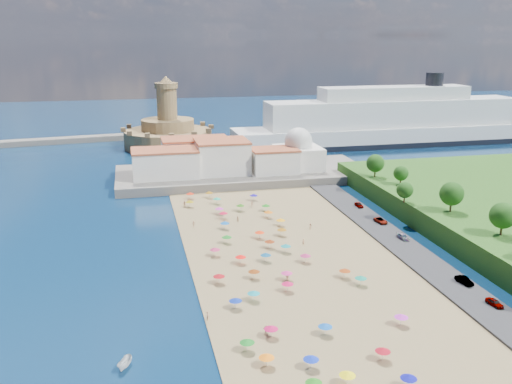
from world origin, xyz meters
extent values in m
plane|color=#071938|center=(0.00, 0.00, 0.00)|extent=(700.00, 700.00, 0.00)
cube|color=#59544C|center=(10.00, 73.00, 1.50)|extent=(90.00, 36.00, 3.00)
cube|color=#59544C|center=(-12.00, 108.00, 1.20)|extent=(18.00, 70.00, 2.40)
cube|color=silver|center=(-18.00, 69.00, 7.50)|extent=(22.00, 14.00, 9.00)
cube|color=silver|center=(2.00, 71.00, 8.50)|extent=(18.00, 16.00, 11.00)
cube|color=silver|center=(20.00, 67.00, 7.00)|extent=(16.00, 12.00, 8.00)
cube|color=silver|center=(-6.00, 83.00, 8.00)|extent=(24.00, 14.00, 10.00)
cube|color=silver|center=(30.00, 71.00, 7.00)|extent=(16.00, 16.00, 8.00)
sphere|color=silver|center=(30.00, 71.00, 13.00)|extent=(10.00, 10.00, 10.00)
cylinder|color=silver|center=(30.00, 71.00, 16.80)|extent=(1.20, 1.20, 1.60)
cylinder|color=#9A774D|center=(-12.00, 138.00, 4.00)|extent=(40.00, 40.00, 8.00)
cylinder|color=#9A774D|center=(-12.00, 138.00, 10.50)|extent=(24.00, 24.00, 5.00)
cylinder|color=#9A774D|center=(-12.00, 138.00, 20.00)|extent=(9.00, 9.00, 14.00)
cylinder|color=#9A774D|center=(-12.00, 138.00, 28.20)|extent=(10.40, 10.40, 2.40)
cone|color=#9A774D|center=(-12.00, 138.00, 30.90)|extent=(6.00, 6.00, 3.00)
cube|color=black|center=(91.35, 121.95, 1.22)|extent=(152.12, 23.92, 2.44)
cube|color=silver|center=(91.35, 121.95, 4.53)|extent=(151.12, 23.51, 9.06)
cube|color=silver|center=(91.35, 121.95, 15.09)|extent=(120.90, 19.21, 12.07)
cube|color=silver|center=(91.35, 121.95, 24.15)|extent=(70.56, 14.73, 6.04)
cylinder|color=black|center=(111.47, 122.14, 30.18)|extent=(8.05, 8.05, 6.04)
cylinder|color=gray|center=(-4.96, 26.74, 1.25)|extent=(0.07, 0.07, 2.00)
cone|color=red|center=(-4.96, 26.74, 2.15)|extent=(2.50, 2.50, 0.60)
cylinder|color=gray|center=(7.54, 24.89, 1.25)|extent=(0.07, 0.07, 2.00)
cone|color=orange|center=(7.54, 24.89, 2.15)|extent=(2.50, 2.50, 0.60)
cylinder|color=gray|center=(7.68, -49.99, 1.25)|extent=(0.07, 0.07, 2.00)
cone|color=#A40D1C|center=(7.68, -49.99, 2.15)|extent=(2.50, 2.50, 0.60)
cylinder|color=gray|center=(-10.66, -47.74, 1.25)|extent=(0.07, 0.07, 2.00)
cone|color=orange|center=(-10.66, -47.74, 2.15)|extent=(2.50, 2.50, 0.60)
cylinder|color=gray|center=(-4.10, -49.73, 1.25)|extent=(0.07, 0.07, 2.00)
cone|color=#0E2ABA|center=(-4.10, -49.73, 2.15)|extent=(2.50, 2.50, 0.60)
cylinder|color=gray|center=(1.12, -17.22, 1.25)|extent=(0.07, 0.07, 2.00)
cone|color=#CB2B79|center=(1.12, -17.22, 2.15)|extent=(2.50, 2.50, 0.60)
cylinder|color=gray|center=(-12.68, -42.69, 1.25)|extent=(0.07, 0.07, 2.00)
cone|color=#14741D|center=(-12.68, -42.69, 2.15)|extent=(2.50, 2.50, 0.60)
cylinder|color=gray|center=(-7.81, -39.23, 1.25)|extent=(0.07, 0.07, 2.00)
cone|color=#C00F4D|center=(-7.81, -39.23, 2.15)|extent=(2.50, 2.50, 0.60)
cylinder|color=gray|center=(8.35, 31.16, 1.25)|extent=(0.07, 0.07, 2.00)
cone|color=#167214|center=(8.35, 31.16, 2.15)|extent=(2.50, 2.50, 0.60)
cylinder|color=gray|center=(-6.05, 17.99, 1.25)|extent=(0.07, 0.07, 2.00)
cone|color=#0D56AE|center=(-6.05, 17.99, 2.15)|extent=(2.50, 2.50, 0.60)
cylinder|color=gray|center=(1.28, 8.80, 1.25)|extent=(0.07, 0.07, 2.00)
cone|color=#FC330B|center=(1.28, 8.80, 2.15)|extent=(2.50, 2.50, 0.60)
cylinder|color=gray|center=(5.17, -1.95, 1.25)|extent=(0.07, 0.07, 2.00)
cone|color=#0E7983|center=(5.17, -1.95, 2.15)|extent=(2.50, 2.50, 0.60)
cylinder|color=gray|center=(-0.20, -22.47, 1.25)|extent=(0.07, 0.07, 2.00)
cone|color=#C40F48|center=(-0.20, -22.47, 2.15)|extent=(2.50, 2.50, 0.60)
cylinder|color=gray|center=(-11.84, 48.92, 1.25)|extent=(0.07, 0.07, 2.00)
cone|color=red|center=(-11.84, 48.92, 2.15)|extent=(2.50, 2.50, 0.60)
cylinder|color=gray|center=(-0.21, -54.95, 1.25)|extent=(0.07, 0.07, 2.00)
cone|color=#FAEB0D|center=(-0.21, -54.95, 2.15)|extent=(2.50, 2.50, 0.60)
cylinder|color=gray|center=(15.27, -23.03, 1.25)|extent=(0.07, 0.07, 2.00)
cone|color=#0E866D|center=(15.27, -23.03, 2.15)|extent=(2.50, 2.50, 0.60)
cone|color=#1E7D16|center=(-5.62, -55.64, 2.15)|extent=(2.50, 2.50, 0.60)
cylinder|color=gray|center=(-0.79, -6.39, 1.25)|extent=(0.07, 0.07, 2.00)
cone|color=navy|center=(-0.79, -6.39, 2.15)|extent=(2.50, 2.50, 0.60)
cylinder|color=gray|center=(-4.54, 41.44, 1.25)|extent=(0.07, 0.07, 2.00)
cone|color=#109B78|center=(-4.54, 41.44, 2.15)|extent=(2.50, 2.50, 0.60)
cylinder|color=gray|center=(13.44, -18.77, 1.25)|extent=(0.07, 0.07, 2.00)
cone|color=#99370D|center=(13.44, -18.77, 2.15)|extent=(2.50, 2.50, 0.60)
cylinder|color=gray|center=(-11.74, -27.50, 1.25)|extent=(0.07, 0.07, 2.00)
cone|color=#0B2697|center=(-11.74, -27.50, 2.15)|extent=(2.50, 2.50, 0.60)
cylinder|color=gray|center=(1.07, 32.90, 1.25)|extent=(0.07, 0.07, 2.00)
cone|color=#276612|center=(1.07, 32.90, 2.15)|extent=(2.50, 2.50, 0.60)
cylinder|color=gray|center=(-12.95, 39.94, 1.25)|extent=(0.07, 0.07, 2.00)
cone|color=#9C870E|center=(-12.95, 39.94, 2.15)|extent=(2.50, 2.50, 0.60)
cylinder|color=gray|center=(2.16, 1.81, 1.25)|extent=(0.07, 0.07, 2.00)
cone|color=maroon|center=(2.16, 1.81, 2.15)|extent=(2.50, 2.50, 0.60)
cylinder|color=gray|center=(-6.58, -6.30, 1.25)|extent=(0.07, 0.07, 2.00)
cone|color=#FE100B|center=(-6.58, -6.30, 2.15)|extent=(2.50, 2.50, 0.60)
cylinder|color=gray|center=(8.20, -57.62, 1.25)|extent=(0.07, 0.07, 2.00)
cone|color=#0B0D98|center=(8.20, -57.62, 2.15)|extent=(2.50, 2.50, 0.60)
cylinder|color=gray|center=(-7.73, -25.15, 1.25)|extent=(0.07, 0.07, 2.00)
cone|color=teal|center=(-7.73, -25.15, 2.15)|extent=(2.50, 2.50, 0.60)
cylinder|color=gray|center=(-7.39, 7.23, 1.25)|extent=(0.07, 0.07, 2.00)
cone|color=#14721C|center=(-7.39, 7.23, 2.15)|extent=(2.50, 2.50, 0.60)
cylinder|color=gray|center=(-5.43, 31.20, 1.25)|extent=(0.07, 0.07, 2.00)
cone|color=#C62AAB|center=(-5.43, 31.20, 2.15)|extent=(2.50, 2.50, 0.60)
cylinder|color=gray|center=(7.32, 9.56, 1.25)|extent=(0.07, 0.07, 2.00)
cone|color=#9E610E|center=(7.32, 9.56, 2.15)|extent=(2.50, 2.50, 0.60)
cylinder|color=gray|center=(9.08, 17.17, 1.25)|extent=(0.07, 0.07, 2.00)
cone|color=#FFA20B|center=(9.08, 17.17, 2.15)|extent=(2.50, 2.50, 0.60)
cylinder|color=gray|center=(-11.50, -0.54, 1.25)|extent=(0.07, 0.07, 2.00)
cone|color=#B62755|center=(-11.50, -0.54, 2.15)|extent=(2.50, 2.50, 0.60)
cylinder|color=gray|center=(7.25, 42.78, 1.25)|extent=(0.07, 0.07, 2.00)
cone|color=#160B90|center=(7.25, 42.78, 2.15)|extent=(2.50, 2.50, 0.60)
cylinder|color=gray|center=(15.69, -40.24, 1.25)|extent=(0.07, 0.07, 2.00)
cone|color=#CD2BCB|center=(15.69, -40.24, 2.15)|extent=(2.50, 2.50, 0.60)
cylinder|color=gray|center=(-5.41, -14.93, 1.25)|extent=(0.07, 0.07, 2.00)
cone|color=#7B320B|center=(-5.41, -14.93, 2.15)|extent=(2.50, 2.50, 0.60)
cylinder|color=gray|center=(-13.00, -15.74, 1.25)|extent=(0.07, 0.07, 2.00)
cone|color=#A40D15|center=(-13.00, -15.74, 2.15)|extent=(2.50, 2.50, 0.60)
cylinder|color=gray|center=(7.88, -8.77, 1.25)|extent=(0.07, 0.07, 2.00)
cone|color=#A72359|center=(7.88, -8.77, 2.15)|extent=(2.50, 2.50, 0.60)
cylinder|color=gray|center=(-5.83, 48.83, 1.25)|extent=(0.07, 0.07, 2.00)
cone|color=#8E5C0C|center=(-5.83, 48.83, 2.15)|extent=(2.50, 2.50, 0.60)
cylinder|color=gray|center=(1.44, -40.51, 1.25)|extent=(0.07, 0.07, 2.00)
cone|color=blue|center=(1.44, -40.51, 2.15)|extent=(2.50, 2.50, 0.60)
imported|color=tan|center=(16.10, 13.09, 1.05)|extent=(1.16, 1.52, 1.60)
imported|color=tan|center=(-13.88, 21.71, 1.08)|extent=(1.22, 1.14, 1.65)
imported|color=tan|center=(10.66, 1.74, 1.15)|extent=(0.76, 0.62, 1.81)
imported|color=tan|center=(-8.30, -37.96, 1.11)|extent=(1.60, 1.34, 1.73)
imported|color=tan|center=(-14.49, 40.62, 1.19)|extent=(1.19, 0.84, 1.88)
imported|color=tan|center=(5.27, 36.14, 1.17)|extent=(1.28, 0.86, 1.83)
imported|color=tan|center=(1.24, -17.30, 1.15)|extent=(1.05, 0.90, 1.81)
imported|color=tan|center=(-17.50, -31.02, 1.18)|extent=(0.61, 0.77, 1.87)
imported|color=tan|center=(-1.63, 22.93, 1.11)|extent=(0.90, 1.01, 1.73)
imported|color=white|center=(-32.11, -42.91, 0.77)|extent=(2.99, 4.23, 1.53)
imported|color=gray|center=(36.00, 12.59, 1.35)|extent=(2.79, 4.90, 1.29)
imported|color=gray|center=(36.00, -37.87, 1.35)|extent=(2.08, 3.99, 1.30)
imported|color=gray|center=(36.00, 27.79, 1.37)|extent=(1.64, 3.97, 1.35)
imported|color=gray|center=(36.00, -27.73, 1.41)|extent=(2.22, 4.53, 1.43)
imported|color=gray|center=(36.00, -0.54, 1.32)|extent=(2.09, 4.41, 1.24)
cylinder|color=#382314|center=(51.95, -16.19, 7.67)|extent=(0.50, 0.50, 3.33)
sphere|color=#14380F|center=(51.95, -16.19, 10.66)|extent=(5.99, 5.99, 5.99)
cylinder|color=#382314|center=(50.40, 2.54, 7.71)|extent=(0.50, 0.50, 3.43)
sphere|color=#14380F|center=(50.40, 2.54, 10.80)|extent=(6.17, 6.17, 6.17)
cylinder|color=#382314|center=(42.65, 12.88, 7.25)|extent=(0.50, 0.50, 2.50)
sphere|color=#14380F|center=(42.65, 12.88, 9.50)|extent=(4.49, 4.49, 4.49)
cylinder|color=#382314|center=(50.47, 30.86, 7.26)|extent=(0.50, 0.50, 2.52)
sphere|color=#14380F|center=(50.47, 30.86, 9.53)|extent=(4.54, 4.54, 4.54)
cylinder|color=#382314|center=(46.86, 41.62, 7.60)|extent=(0.50, 0.50, 3.19)
sphere|color=#14380F|center=(46.86, 41.62, 10.47)|extent=(5.75, 5.75, 5.75)
camera|label=1|loc=(-29.36, -123.56, 49.97)|focal=40.00mm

